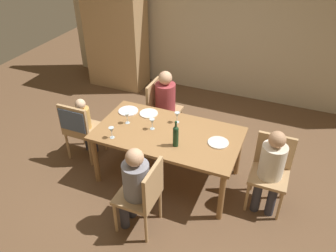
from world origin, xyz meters
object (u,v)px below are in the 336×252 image
at_px(chair_left_end, 78,125).
at_px(dinner_plate_host, 128,111).
at_px(wine_glass_near_right, 177,115).
at_px(armoire_cabinet, 116,31).
at_px(wine_glass_far, 112,130).
at_px(chair_far_left, 160,106).
at_px(person_man_bearded, 134,183).
at_px(dining_table, 168,138).
at_px(wine_bottle_tall_green, 176,135).
at_px(person_child_small, 84,122).
at_px(dinner_plate_guest_right, 218,143).
at_px(wine_glass_near_left, 127,116).
at_px(person_man_guest, 167,101).
at_px(dinner_plate_guest_left, 149,113).
at_px(person_woman_host, 271,166).
at_px(wine_glass_centre, 152,122).
at_px(chair_near, 144,193).
at_px(chair_right_end, 271,167).

distance_m(chair_left_end, dinner_plate_host, 0.72).
height_order(wine_glass_near_right, dinner_plate_host, wine_glass_near_right).
xyz_separation_m(armoire_cabinet, dinner_plate_host, (1.31, -1.99, -0.35)).
bearing_deg(wine_glass_far, chair_left_end, 161.23).
xyz_separation_m(chair_far_left, person_man_bearded, (0.47, -1.76, 0.11)).
height_order(dining_table, wine_bottle_tall_green, wine_bottle_tall_green).
relative_size(person_child_small, dinner_plate_guest_right, 3.69).
bearing_deg(wine_glass_near_left, person_man_bearded, -58.03).
xyz_separation_m(chair_left_end, wine_bottle_tall_green, (1.48, -0.09, 0.29)).
height_order(person_man_bearded, person_man_guest, person_man_guest).
xyz_separation_m(dining_table, wine_glass_far, (-0.59, -0.36, 0.18)).
relative_size(chair_far_left, dinner_plate_guest_left, 3.68).
distance_m(armoire_cabinet, person_man_bearded, 3.74).
bearing_deg(chair_left_end, wine_glass_near_left, 9.64).
bearing_deg(chair_far_left, dinner_plate_host, -18.25).
bearing_deg(wine_bottle_tall_green, person_woman_host, 9.41).
bearing_deg(wine_glass_centre, wine_bottle_tall_green, -27.99).
distance_m(person_woman_host, dinner_plate_host, 2.02).
relative_size(wine_bottle_tall_green, wine_glass_near_left, 2.28).
bearing_deg(person_woman_host, person_child_small, -1.10).
relative_size(person_woman_host, person_man_bearded, 0.99).
distance_m(person_man_guest, dinner_plate_guest_left, 0.58).
bearing_deg(person_man_bearded, wine_glass_near_right, -2.16).
distance_m(chair_near, person_child_small, 1.65).
bearing_deg(armoire_cabinet, wine_glass_near_left, -57.46).
bearing_deg(wine_glass_centre, person_man_guest, 100.82).
height_order(armoire_cabinet, person_woman_host, armoire_cabinet).
relative_size(person_man_guest, wine_glass_centre, 7.55).
distance_m(chair_near, chair_left_end, 1.57).
distance_m(wine_glass_centre, wine_glass_near_right, 0.35).
bearing_deg(wine_bottle_tall_green, armoire_cabinet, 131.76).
bearing_deg(person_man_guest, chair_left_end, -42.08).
relative_size(person_woman_host, wine_glass_near_left, 7.33).
height_order(chair_right_end, chair_left_end, same).
bearing_deg(person_child_small, person_man_guest, 43.36).
distance_m(wine_bottle_tall_green, wine_glass_near_left, 0.79).
relative_size(chair_near, dinner_plate_guest_left, 3.68).
relative_size(chair_near, person_woman_host, 0.84).
distance_m(armoire_cabinet, dinner_plate_host, 2.41).
xyz_separation_m(person_child_small, dinner_plate_guest_right, (1.93, 0.01, 0.19)).
xyz_separation_m(person_man_bearded, wine_glass_far, (-0.57, 0.52, 0.21)).
distance_m(wine_glass_near_left, wine_glass_near_right, 0.65).
bearing_deg(chair_left_end, person_man_guest, 47.92).
bearing_deg(chair_right_end, person_man_bearded, 36.32).
distance_m(chair_far_left, dinner_plate_host, 0.69).
relative_size(person_man_guest, wine_glass_far, 7.55).
bearing_deg(person_man_guest, wine_glass_near_left, -12.13).
bearing_deg(chair_far_left, wine_glass_near_left, -4.97).
height_order(person_child_small, dinner_plate_guest_left, person_child_small).
bearing_deg(person_woman_host, chair_near, 35.38).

